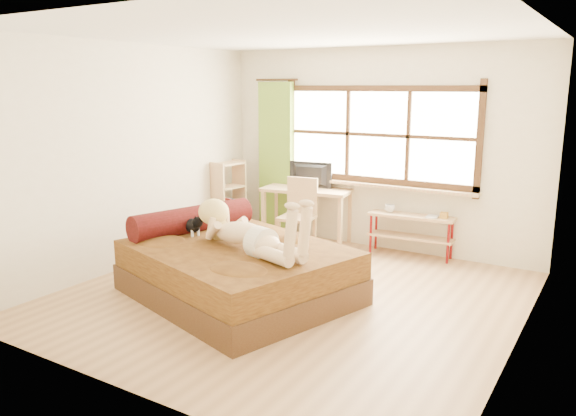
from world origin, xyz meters
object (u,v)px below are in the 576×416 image
Objects in this scene: bed at (235,268)px; kitten at (191,223)px; chair at (299,210)px; pipe_shelf at (412,226)px; bookshelf at (229,198)px; desk at (307,196)px; woman at (246,218)px.

kitten is at bearing -170.30° from bed.
pipe_shelf is (1.42, 0.48, -0.14)m from chair.
chair reaches higher than kitten.
desk is at bearing 21.37° from bookshelf.
bookshelf reaches higher than kitten.
bookshelf reaches higher than chair.
bed is at bearing 9.70° from kitten.
kitten is 0.30× the size of bookshelf.
pipe_shelf is at bearing 86.12° from woman.
kitten is at bearing -132.55° from pipe_shelf.
bed is 2.34× the size of pipe_shelf.
desk reaches higher than pipe_shelf.
woman is 2.68m from bookshelf.
kitten is 1.82m from chair.
woman is at bearing -41.53° from bookshelf.
woman is (0.20, -0.07, 0.59)m from bed.
woman reaches higher than desk.
desk is at bearing 99.49° from kitten.
woman is at bearing -83.46° from chair.
bed is 1.91m from chair.
desk is at bearing 116.81° from bed.
desk is (-0.59, 2.29, -0.21)m from woman.
kitten is 0.25× the size of desk.
woman reaches higher than kitten.
woman is 1.59× the size of chair.
bed reaches higher than kitten.
woman is 0.91m from kitten.
desk is at bearing 121.37° from woman.
chair is 1.25m from bookshelf.
woman is 4.67× the size of kitten.
bed is 2.49m from bookshelf.
chair reaches higher than pipe_shelf.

